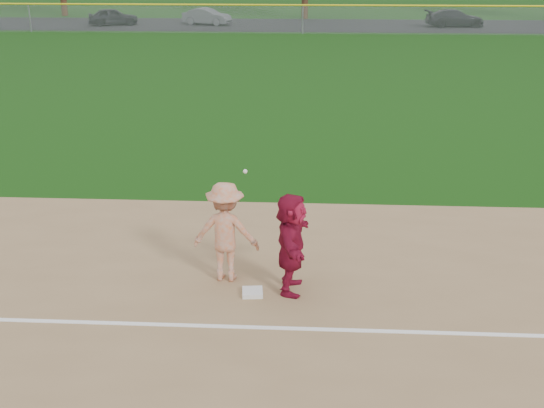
# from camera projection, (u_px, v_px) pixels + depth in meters

# --- Properties ---
(ground) EXTENTS (160.00, 160.00, 0.00)m
(ground) POSITION_uv_depth(u_px,v_px,m) (267.00, 305.00, 11.77)
(ground) COLOR #123D0B
(ground) RESTS_ON ground
(foul_line) EXTENTS (60.00, 0.10, 0.01)m
(foul_line) POSITION_uv_depth(u_px,v_px,m) (264.00, 328.00, 11.01)
(foul_line) COLOR white
(foul_line) RESTS_ON infield_dirt
(parking_asphalt) EXTENTS (120.00, 10.00, 0.01)m
(parking_asphalt) POSITION_uv_depth(u_px,v_px,m) (304.00, 25.00, 54.75)
(parking_asphalt) COLOR black
(parking_asphalt) RESTS_ON ground
(first_base) EXTENTS (0.39, 0.39, 0.08)m
(first_base) POSITION_uv_depth(u_px,v_px,m) (252.00, 292.00, 12.06)
(first_base) COLOR white
(first_base) RESTS_ON infield_dirt
(base_runner) EXTENTS (0.60, 1.72, 1.84)m
(base_runner) POSITION_uv_depth(u_px,v_px,m) (291.00, 243.00, 11.92)
(base_runner) COLOR maroon
(base_runner) RESTS_ON infield_dirt
(car_left) EXTENTS (4.21, 2.71, 1.33)m
(car_left) POSITION_uv_depth(u_px,v_px,m) (113.00, 17.00, 54.37)
(car_left) COLOR black
(car_left) RESTS_ON parking_asphalt
(car_mid) EXTENTS (4.13, 2.45, 1.29)m
(car_mid) POSITION_uv_depth(u_px,v_px,m) (207.00, 17.00, 54.67)
(car_mid) COLOR #57595F
(car_mid) RESTS_ON parking_asphalt
(car_right) EXTENTS (4.70, 2.29, 1.32)m
(car_right) POSITION_uv_depth(u_px,v_px,m) (455.00, 18.00, 53.24)
(car_right) COLOR black
(car_right) RESTS_ON parking_asphalt
(first_base_play) EXTENTS (1.27, 0.80, 2.25)m
(first_base_play) POSITION_uv_depth(u_px,v_px,m) (226.00, 232.00, 12.34)
(first_base_play) COLOR #AEAEB1
(first_base_play) RESTS_ON infield_dirt
(outfield_fence) EXTENTS (110.00, 0.12, 110.00)m
(outfield_fence) POSITION_uv_depth(u_px,v_px,m) (303.00, 6.00, 48.46)
(outfield_fence) COLOR #999EA0
(outfield_fence) RESTS_ON ground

